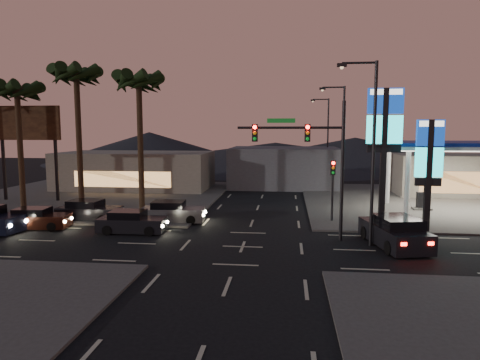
# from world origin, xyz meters

# --- Properties ---
(ground) EXTENTS (140.00, 140.00, 0.00)m
(ground) POSITION_xyz_m (0.00, 0.00, 0.00)
(ground) COLOR black
(ground) RESTS_ON ground
(corner_lot_ne) EXTENTS (24.00, 24.00, 0.12)m
(corner_lot_ne) POSITION_xyz_m (16.00, 16.00, 0.06)
(corner_lot_ne) COLOR #47443F
(corner_lot_ne) RESTS_ON ground
(corner_lot_nw) EXTENTS (24.00, 24.00, 0.12)m
(corner_lot_nw) POSITION_xyz_m (-16.00, 16.00, 0.06)
(corner_lot_nw) COLOR #47443F
(corner_lot_nw) RESTS_ON ground
(gas_station) EXTENTS (12.20, 8.20, 5.47)m
(gas_station) POSITION_xyz_m (16.00, 12.00, 5.08)
(gas_station) COLOR silver
(gas_station) RESTS_ON ground
(convenience_store) EXTENTS (10.00, 6.00, 4.00)m
(convenience_store) POSITION_xyz_m (18.00, 21.00, 2.00)
(convenience_store) COLOR #726B5B
(convenience_store) RESTS_ON ground
(pylon_sign_tall) EXTENTS (2.20, 0.35, 9.00)m
(pylon_sign_tall) POSITION_xyz_m (8.50, 5.50, 6.39)
(pylon_sign_tall) COLOR black
(pylon_sign_tall) RESTS_ON ground
(pylon_sign_short) EXTENTS (1.60, 0.35, 7.00)m
(pylon_sign_short) POSITION_xyz_m (11.00, 4.50, 4.66)
(pylon_sign_short) COLOR black
(pylon_sign_short) RESTS_ON ground
(traffic_signal_mast) EXTENTS (6.10, 0.39, 8.00)m
(traffic_signal_mast) POSITION_xyz_m (3.76, 1.99, 5.23)
(traffic_signal_mast) COLOR black
(traffic_signal_mast) RESTS_ON ground
(pedestal_signal) EXTENTS (0.32, 0.39, 4.30)m
(pedestal_signal) POSITION_xyz_m (5.50, 6.98, 2.92)
(pedestal_signal) COLOR black
(pedestal_signal) RESTS_ON ground
(streetlight_near) EXTENTS (2.14, 0.25, 10.00)m
(streetlight_near) POSITION_xyz_m (6.79, 1.00, 5.72)
(streetlight_near) COLOR black
(streetlight_near) RESTS_ON ground
(streetlight_mid) EXTENTS (2.14, 0.25, 10.00)m
(streetlight_mid) POSITION_xyz_m (6.79, 14.00, 5.72)
(streetlight_mid) COLOR black
(streetlight_mid) RESTS_ON ground
(streetlight_far) EXTENTS (2.14, 0.25, 10.00)m
(streetlight_far) POSITION_xyz_m (6.79, 28.00, 5.72)
(streetlight_far) COLOR black
(streetlight_far) RESTS_ON ground
(palm_a) EXTENTS (4.41, 4.41, 10.86)m
(palm_a) POSITION_xyz_m (-9.00, 9.50, 9.43)
(palm_a) COLOR black
(palm_a) RESTS_ON ground
(palm_b) EXTENTS (4.41, 4.41, 11.46)m
(palm_b) POSITION_xyz_m (-14.00, 9.50, 9.97)
(palm_b) COLOR black
(palm_b) RESTS_ON ground
(palm_c) EXTENTS (4.41, 4.41, 10.26)m
(palm_c) POSITION_xyz_m (-19.00, 9.50, 8.88)
(palm_c) COLOR black
(palm_c) RESTS_ON ground
(billboard) EXTENTS (6.00, 0.30, 8.50)m
(billboard) POSITION_xyz_m (-20.50, 13.00, 6.33)
(billboard) COLOR black
(billboard) RESTS_ON ground
(building_far_west) EXTENTS (16.00, 8.00, 4.00)m
(building_far_west) POSITION_xyz_m (-14.00, 22.00, 2.00)
(building_far_west) COLOR #726B5B
(building_far_west) RESTS_ON ground
(building_far_mid) EXTENTS (12.00, 9.00, 4.40)m
(building_far_mid) POSITION_xyz_m (2.00, 26.00, 2.20)
(building_far_mid) COLOR #4C4C51
(building_far_mid) RESTS_ON ground
(hill_left) EXTENTS (40.00, 40.00, 6.00)m
(hill_left) POSITION_xyz_m (-25.00, 60.00, 3.00)
(hill_left) COLOR black
(hill_left) RESTS_ON ground
(hill_right) EXTENTS (50.00, 50.00, 5.00)m
(hill_right) POSITION_xyz_m (15.00, 60.00, 2.50)
(hill_right) COLOR black
(hill_right) RESTS_ON ground
(hill_center) EXTENTS (60.00, 60.00, 4.00)m
(hill_center) POSITION_xyz_m (0.00, 60.00, 2.00)
(hill_center) COLOR black
(hill_center) RESTS_ON ground
(car_lane_a_front) EXTENTS (4.29, 1.89, 1.38)m
(car_lane_a_front) POSITION_xyz_m (-7.25, 2.53, 0.64)
(car_lane_a_front) COLOR black
(car_lane_a_front) RESTS_ON ground
(car_lane_a_mid) EXTENTS (4.29, 2.13, 1.35)m
(car_lane_a_mid) POSITION_xyz_m (-13.81, 2.90, 0.63)
(car_lane_a_mid) COLOR black
(car_lane_a_mid) RESTS_ON ground
(car_lane_b_front) EXTENTS (4.58, 2.14, 1.46)m
(car_lane_b_front) POSITION_xyz_m (-5.57, 5.86, 0.68)
(car_lane_b_front) COLOR slate
(car_lane_b_front) RESTS_ON ground
(car_lane_b_mid) EXTENTS (4.57, 2.11, 1.46)m
(car_lane_b_mid) POSITION_xyz_m (-11.52, 5.62, 0.68)
(car_lane_b_mid) COLOR black
(car_lane_b_mid) RESTS_ON ground
(suv_station) EXTENTS (3.13, 5.42, 1.71)m
(suv_station) POSITION_xyz_m (8.29, 1.00, 0.79)
(suv_station) COLOR black
(suv_station) RESTS_ON ground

